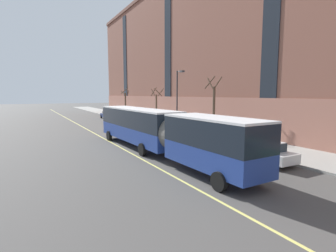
{
  "coord_description": "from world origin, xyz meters",
  "views": [
    {
      "loc": [
        -9.26,
        -18.1,
        4.78
      ],
      "look_at": [
        2.59,
        3.35,
        1.8
      ],
      "focal_mm": 28.0,
      "sensor_mm": 36.0,
      "label": 1
    }
  ],
  "objects": [
    {
      "name": "fire_hydrant",
      "position": [
        6.98,
        25.44,
        0.49
      ],
      "size": [
        0.42,
        0.24,
        0.72
      ],
      "color": "red",
      "rests_on": "sidewalk"
    },
    {
      "name": "ground_plane",
      "position": [
        0.0,
        0.0,
        0.0
      ],
      "size": [
        260.0,
        260.0,
        0.0
      ],
      "primitive_type": "plane",
      "color": "#4C4947"
    },
    {
      "name": "parked_car_navy_0",
      "position": [
        5.18,
        24.8,
        0.78
      ],
      "size": [
        2.1,
        4.71,
        1.56
      ],
      "color": "navy",
      "rests_on": "ground"
    },
    {
      "name": "lane_centerline",
      "position": [
        -1.8,
        3.0,
        0.0
      ],
      "size": [
        0.16,
        140.0,
        0.01
      ],
      "primitive_type": "cube",
      "color": "#E0D66B",
      "rests_on": "ground"
    },
    {
      "name": "parked_car_navy_3",
      "position": [
        5.23,
        11.46,
        0.78
      ],
      "size": [
        1.99,
        4.77,
        1.56
      ],
      "color": "navy",
      "rests_on": "ground"
    },
    {
      "name": "sidewalk",
      "position": [
        9.31,
        3.0,
        0.07
      ],
      "size": [
        5.65,
        160.0,
        0.15
      ],
      "primitive_type": "cube",
      "color": "#9E9B93",
      "rests_on": "ground"
    },
    {
      "name": "street_tree_far_uptown",
      "position": [
        9.54,
        19.79,
        3.08
      ],
      "size": [
        1.75,
        1.74,
        5.78
      ],
      "color": "brown",
      "rests_on": "sidewalk"
    },
    {
      "name": "parked_car_white_1",
      "position": [
        5.25,
        -5.8,
        0.78
      ],
      "size": [
        1.99,
        4.27,
        1.56
      ],
      "color": "silver",
      "rests_on": "ground"
    },
    {
      "name": "street_tree_mid_block",
      "position": [
        9.52,
        5.26,
        3.4
      ],
      "size": [
        1.54,
        1.39,
        6.72
      ],
      "color": "brown",
      "rests_on": "sidewalk"
    },
    {
      "name": "street_lamp",
      "position": [
        7.08,
        8.99,
        4.65
      ],
      "size": [
        0.36,
        1.48,
        7.41
      ],
      "color": "#2D2D30",
      "rests_on": "sidewalk"
    },
    {
      "name": "street_tree_far_downtown",
      "position": [
        9.53,
        34.42,
        3.06
      ],
      "size": [
        1.73,
        1.75,
        6.07
      ],
      "color": "brown",
      "rests_on": "sidewalk"
    },
    {
      "name": "city_bus",
      "position": [
        -0.1,
        0.23,
        2.04
      ],
      "size": [
        3.41,
        20.35,
        3.5
      ],
      "color": "navy",
      "rests_on": "ground"
    },
    {
      "name": "apartment_facade",
      "position": [
        18.11,
        -0.0,
        12.08
      ],
      "size": [
        15.2,
        110.0,
        24.19
      ],
      "color": "brown",
      "rests_on": "ground"
    },
    {
      "name": "parked_car_navy_4",
      "position": [
        5.16,
        32.61,
        0.78
      ],
      "size": [
        2.15,
        4.74,
        1.56
      ],
      "color": "navy",
      "rests_on": "ground"
    }
  ]
}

